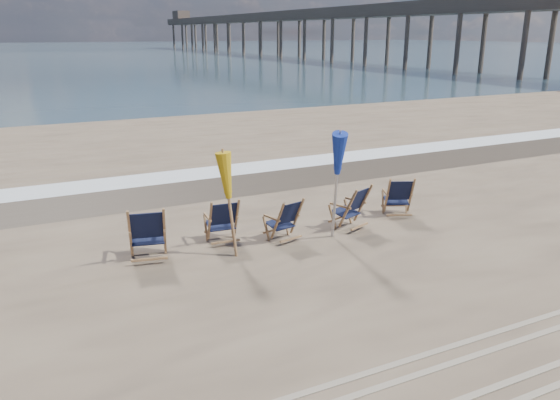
% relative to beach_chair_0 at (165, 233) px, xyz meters
% --- Properties ---
extents(ocean, '(400.00, 400.00, 0.00)m').
position_rel_beach_chair_0_xyz_m(ocean, '(2.27, 125.67, -0.54)').
color(ocean, '#384F5D').
rests_on(ocean, ground).
extents(surf_foam, '(200.00, 1.40, 0.01)m').
position_rel_beach_chair_0_xyz_m(surf_foam, '(2.27, 5.97, -0.54)').
color(surf_foam, silver).
rests_on(surf_foam, ground).
extents(wet_sand_strip, '(200.00, 2.60, 0.00)m').
position_rel_beach_chair_0_xyz_m(wet_sand_strip, '(2.27, 4.47, -0.54)').
color(wet_sand_strip, '#42362A').
rests_on(wet_sand_strip, ground).
extents(tire_tracks, '(80.00, 1.30, 0.01)m').
position_rel_beach_chair_0_xyz_m(tire_tracks, '(2.27, -5.13, -0.54)').
color(tire_tracks, gray).
rests_on(tire_tracks, ground).
extents(beach_chair_0, '(0.85, 0.91, 1.09)m').
position_rel_beach_chair_0_xyz_m(beach_chair_0, '(0.00, 0.00, 0.00)').
color(beach_chair_0, black).
rests_on(beach_chair_0, ground).
extents(beach_chair_1, '(0.68, 0.75, 0.97)m').
position_rel_beach_chair_0_xyz_m(beach_chair_1, '(1.51, 0.26, -0.06)').
color(beach_chair_1, black).
rests_on(beach_chair_1, ground).
extents(beach_chair_2, '(0.72, 0.77, 0.91)m').
position_rel_beach_chair_0_xyz_m(beach_chair_2, '(2.69, -0.08, -0.09)').
color(beach_chair_2, black).
rests_on(beach_chair_2, ground).
extents(beach_chair_3, '(0.84, 0.89, 0.99)m').
position_rel_beach_chair_0_xyz_m(beach_chair_3, '(4.31, -0.04, -0.05)').
color(beach_chair_3, black).
rests_on(beach_chair_3, ground).
extents(beach_chair_4, '(0.85, 0.89, 0.97)m').
position_rel_beach_chair_0_xyz_m(beach_chair_4, '(5.62, -0.01, -0.06)').
color(beach_chair_4, black).
rests_on(beach_chair_4, ground).
extents(umbrella_yellow, '(0.30, 0.30, 1.97)m').
position_rel_beach_chair_0_xyz_m(umbrella_yellow, '(1.17, -0.32, 0.91)').
color(umbrella_yellow, '#9B6F45').
rests_on(umbrella_yellow, ground).
extents(umbrella_blue, '(0.30, 0.30, 2.37)m').
position_rel_beach_chair_0_xyz_m(umbrella_blue, '(3.26, -0.59, 1.29)').
color(umbrella_blue, '#A5A5AD').
rests_on(umbrella_blue, ground).
extents(fishing_pier, '(4.40, 140.00, 9.30)m').
position_rel_beach_chair_0_xyz_m(fishing_pier, '(40.27, 71.67, 4.11)').
color(fishing_pier, brown).
rests_on(fishing_pier, ground).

